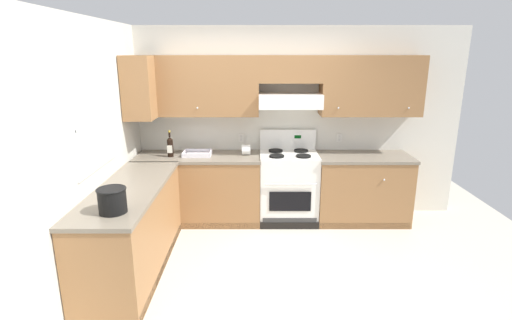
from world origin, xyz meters
TOP-DOWN VIEW (x-y plane):
  - ground_plane at (0.00, 0.00)m, footprint 7.04×7.04m
  - wall_back at (0.41, 1.53)m, footprint 4.68×0.57m
  - wall_left at (-1.59, 0.23)m, footprint 0.47×4.00m
  - counter_back_run at (0.20, 1.24)m, footprint 3.60×0.65m
  - counter_left_run at (-1.24, -0.00)m, footprint 0.63×1.91m
  - stove at (0.47, 1.25)m, footprint 0.76×0.62m
  - wine_bottle at (-1.07, 1.19)m, footprint 0.08×0.08m
  - bowl at (-0.74, 1.26)m, footprint 0.37×0.28m
  - bucket at (-1.18, -0.63)m, footprint 0.25×0.25m
  - paper_towel_roll at (-0.10, 1.29)m, footprint 0.11×0.13m

SIDE VIEW (x-z plane):
  - ground_plane at x=0.00m, z-range 0.00..0.00m
  - counter_back_run at x=0.20m, z-range 0.00..0.91m
  - counter_left_run at x=-1.24m, z-range 0.00..0.91m
  - stove at x=0.47m, z-range -0.12..1.08m
  - bowl at x=-0.74m, z-range 0.90..0.96m
  - paper_towel_roll at x=-0.10m, z-range 0.91..1.04m
  - bucket at x=-1.18m, z-range 0.92..1.13m
  - wine_bottle at x=-1.07m, z-range 0.88..1.22m
  - wall_left at x=-1.59m, z-range 0.07..2.62m
  - wall_back at x=0.41m, z-range 0.20..2.75m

